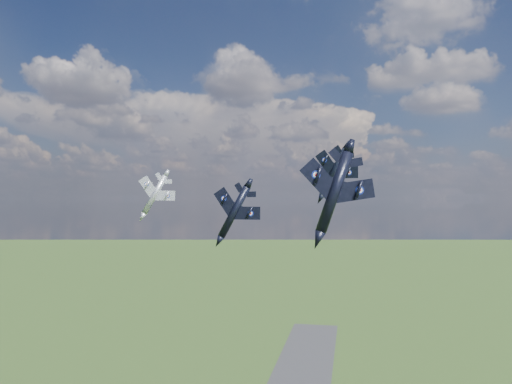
% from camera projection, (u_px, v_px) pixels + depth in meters
% --- Properties ---
extents(jet_lead_navy, '(10.72, 14.68, 7.65)m').
position_uv_depth(jet_lead_navy, '(234.00, 212.00, 94.03)').
color(jet_lead_navy, black).
extents(jet_right_navy, '(14.44, 17.34, 6.56)m').
position_uv_depth(jet_right_navy, '(334.00, 192.00, 65.12)').
color(jet_right_navy, black).
extents(jet_high_navy, '(13.20, 16.43, 7.63)m').
position_uv_depth(jet_high_navy, '(334.00, 172.00, 104.92)').
color(jet_high_navy, black).
extents(jet_left_silver, '(12.90, 15.34, 6.93)m').
position_uv_depth(jet_left_silver, '(155.00, 195.00, 111.09)').
color(jet_left_silver, '#A9AAB4').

